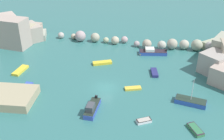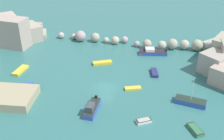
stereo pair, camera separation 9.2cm
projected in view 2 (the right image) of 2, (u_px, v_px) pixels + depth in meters
cove_water at (106, 88)px, 52.86m from camera, size 160.00×160.00×0.00m
cliff_headland_left at (13, 32)px, 71.09m from camera, size 16.43×13.62×7.25m
rock_breakwater at (143, 42)px, 69.13m from camera, size 39.70×4.16×2.75m
stone_dock at (7, 97)px, 48.86m from camera, size 10.27×7.78×1.56m
channel_buoy at (140, 54)px, 64.93m from camera, size 0.57×0.57×0.57m
moored_boat_0 at (190, 102)px, 48.15m from camera, size 5.53×2.85×4.82m
moored_boat_1 at (133, 88)px, 52.31m from camera, size 3.24×2.10×0.40m
moored_boat_2 at (92, 108)px, 46.13m from camera, size 1.65×5.32×1.96m
moored_boat_3 at (20, 70)px, 58.31m from camera, size 1.77×4.34×0.50m
moored_boat_4 at (144, 121)px, 43.91m from camera, size 2.57×2.09×0.54m
moored_boat_5 at (154, 73)px, 57.34m from camera, size 1.92×3.55×0.59m
moored_boat_6 at (195, 130)px, 42.10m from camera, size 2.67×3.29×0.55m
moored_boat_7 at (102, 63)px, 61.22m from camera, size 4.31×2.95×0.56m
moored_boat_8 at (24, 89)px, 52.08m from camera, size 1.70×4.32×0.55m
moored_boat_9 at (153, 52)px, 65.43m from camera, size 6.64×3.29×1.51m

